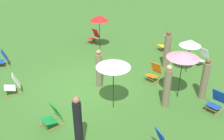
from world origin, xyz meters
TOP-DOWN VIEW (x-y plane):
  - ground_plane at (0.00, 0.00)m, footprint 40.00×40.00m
  - deckchair_1 at (-4.33, 2.79)m, footprint 0.59×0.83m
  - deckchair_2 at (-1.38, -2.78)m, footprint 0.62×0.84m
  - deckchair_3 at (1.45, -2.23)m, footprint 0.56×0.81m
  - deckchair_4 at (-4.18, -2.56)m, footprint 0.65×0.86m
  - deckchair_5 at (1.05, 2.77)m, footprint 0.63×0.85m
  - deckchair_6 at (4.03, 3.17)m, footprint 0.60×0.83m
  - deckchair_7 at (-1.10, 5.53)m, footprint 0.57×0.82m
  - deckchair_9 at (1.20, 5.84)m, footprint 0.51×0.78m
  - umbrella_0 at (2.62, 2.67)m, footprint 1.25×1.25m
  - umbrella_1 at (1.76, 0.08)m, footprint 1.24×1.24m
  - umbrella_2 at (-3.34, 2.59)m, footprint 1.03×1.03m
  - umbrella_3 at (1.34, 4.59)m, footprint 1.00×1.00m
  - person_0 at (2.78, 1.82)m, footprint 0.39×0.39m
  - person_1 at (0.12, 0.46)m, footprint 0.37×0.37m
  - person_2 at (0.40, 4.13)m, footprint 0.40×0.40m
  - person_3 at (2.86, -1.94)m, footprint 0.37×0.37m
  - person_4 at (3.20, 3.44)m, footprint 0.39×0.39m

SIDE VIEW (x-z plane):
  - ground_plane at x=0.00m, z-range 0.00..0.00m
  - deckchair_1 at x=-4.33m, z-range -0.05..0.79m
  - deckchair_2 at x=-1.38m, z-range -0.05..0.79m
  - deckchair_3 at x=1.45m, z-range -0.05..0.79m
  - deckchair_4 at x=-4.18m, z-range -0.05..0.79m
  - deckchair_5 at x=1.05m, z-range -0.05..0.79m
  - deckchair_6 at x=4.03m, z-range -0.05..0.79m
  - deckchair_7 at x=-1.10m, z-range -0.05..0.79m
  - deckchair_9 at x=1.20m, z-range -0.05..0.79m
  - person_1 at x=0.12m, z-range -0.03..1.67m
  - person_4 at x=3.20m, z-range -0.04..1.72m
  - person_0 at x=2.78m, z-range -0.04..1.73m
  - person_2 at x=0.40m, z-range -0.05..1.83m
  - person_3 at x=2.86m, z-range -0.03..1.85m
  - umbrella_3 at x=1.34m, z-range 0.68..2.32m
  - umbrella_2 at x=-3.34m, z-range 0.82..2.78m
  - umbrella_0 at x=2.62m, z-range 0.87..2.85m
  - umbrella_1 at x=1.76m, z-range 0.87..2.87m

